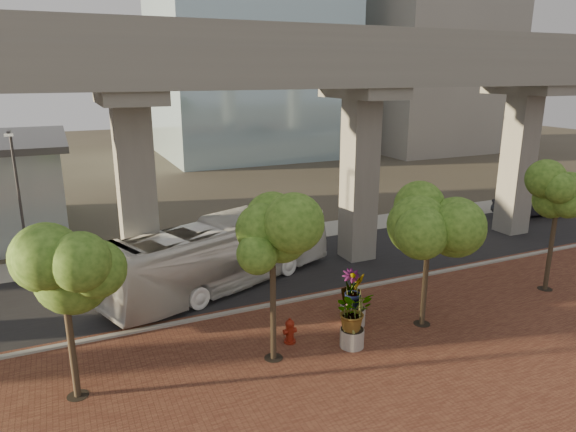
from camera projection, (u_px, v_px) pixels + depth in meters
name	position (u px, v px, depth m)	size (l,w,h in m)	color
ground	(274.00, 287.00, 25.56)	(160.00, 160.00, 0.00)	#3B352B
brick_plaza	(360.00, 368.00, 18.54)	(70.00, 13.00, 0.06)	brown
asphalt_road	(260.00, 273.00, 27.31)	(90.00, 8.00, 0.04)	black
curb_strip	(291.00, 301.00, 23.79)	(70.00, 0.25, 0.16)	#98968D
far_sidewalk	(228.00, 243.00, 32.14)	(90.00, 3.00, 0.06)	#98968D
transit_viaduct	(257.00, 136.00, 25.35)	(72.00, 5.60, 12.40)	gray
midrise_block	(430.00, 59.00, 68.94)	(18.00, 16.00, 24.00)	gray
transit_bus	(222.00, 254.00, 25.17)	(2.91, 12.38, 3.45)	silver
parked_car	(529.00, 205.00, 37.91)	(1.81, 5.24, 1.72)	black
fire_hydrant	(290.00, 331.00, 20.10)	(0.52, 0.47, 1.04)	maroon
planter_front	(353.00, 314.00, 19.57)	(2.08, 2.08, 2.29)	gray
planter_right	(351.00, 289.00, 21.91)	(2.05, 2.05, 2.19)	#A9A399
planter_left	(355.00, 294.00, 21.31)	(2.11, 2.11, 2.32)	#9A978B
street_tree_far_west	(63.00, 276.00, 15.75)	(3.72, 3.72, 5.96)	#4D3E2C
street_tree_near_west	(273.00, 240.00, 17.88)	(3.31, 3.31, 6.15)	#4D3E2C
street_tree_near_east	(430.00, 213.00, 20.41)	(4.19, 4.19, 6.79)	#4D3E2C
street_tree_far_east	(558.00, 196.00, 23.94)	(3.38, 3.38, 6.26)	#4D3E2C
streetlamp_west	(19.00, 195.00, 25.31)	(0.38, 1.11, 7.65)	#323136
streetlamp_east	(360.00, 154.00, 33.01)	(0.44, 1.30, 8.98)	#29292E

